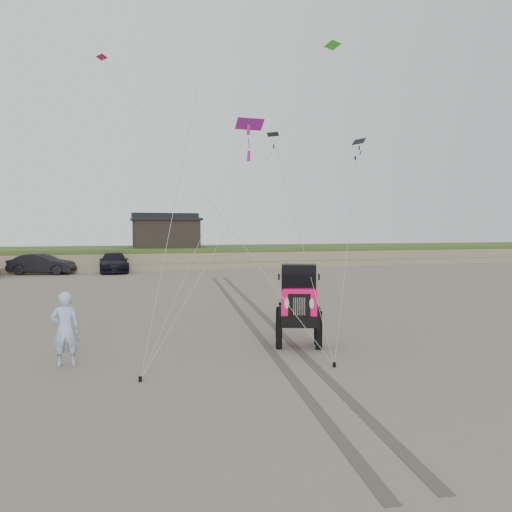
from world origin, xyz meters
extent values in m
plane|color=#6B6054|center=(0.00, 0.00, 0.00)|extent=(160.00, 160.00, 0.00)
cube|color=#7A6B54|center=(0.00, 38.00, 0.70)|extent=(160.00, 12.00, 1.40)
cube|color=#2D4719|center=(0.00, 38.00, 1.55)|extent=(160.00, 12.00, 0.35)
cube|color=#7A6B54|center=(0.00, 31.50, 0.25)|extent=(160.00, 3.50, 0.50)
cube|color=black|center=(2.00, 37.00, 3.03)|extent=(6.00, 5.00, 2.60)
cube|color=black|center=(2.00, 37.00, 4.45)|extent=(6.40, 5.40, 0.25)
cube|color=black|center=(2.00, 37.00, 4.83)|extent=(6.40, 1.20, 0.50)
imported|color=black|center=(-8.38, 29.39, 0.80)|extent=(5.11, 2.86, 1.59)
imported|color=black|center=(-3.03, 29.74, 0.80)|extent=(2.24, 5.49, 1.59)
imported|color=#839ECB|center=(-4.81, 1.19, 0.94)|extent=(0.70, 0.47, 1.89)
cube|color=black|center=(5.01, 4.17, 6.61)|extent=(0.43, 0.53, 0.25)
cube|color=black|center=(2.38, 6.04, 7.06)|extent=(0.45, 0.30, 0.24)
cube|color=#B81748|center=(-3.80, 8.83, 10.23)|extent=(0.45, 0.50, 0.14)
cube|color=#9A1C99|center=(2.64, 10.05, 8.26)|extent=(1.28, 0.80, 0.42)
cube|color=#31DF27|center=(6.17, 8.79, 11.74)|extent=(0.89, 0.81, 0.25)
cylinder|color=black|center=(-3.11, -0.70, 0.06)|extent=(0.08, 0.08, 0.12)
cylinder|color=black|center=(1.62, -0.91, 0.06)|extent=(0.08, 0.08, 0.12)
cube|color=#4C443D|center=(1.60, 8.00, 0.00)|extent=(4.42, 29.74, 0.01)
cube|color=#4C443D|center=(2.40, 8.00, 0.00)|extent=(4.42, 29.74, 0.01)
camera|label=1|loc=(-3.87, -12.08, 3.43)|focal=35.00mm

